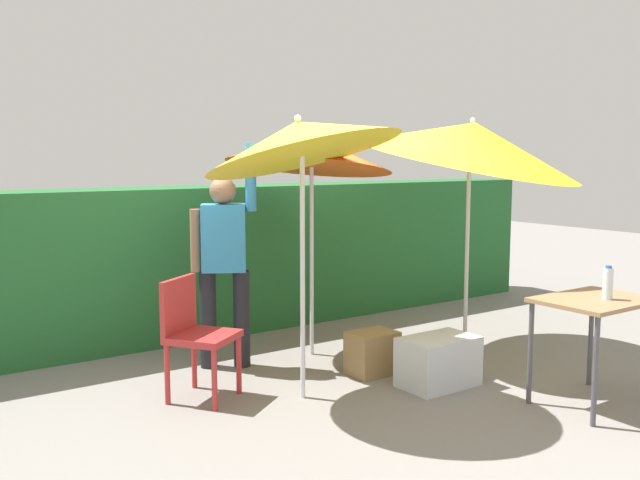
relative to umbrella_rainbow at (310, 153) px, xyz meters
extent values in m
plane|color=gray|center=(-0.23, -0.79, -1.80)|extent=(24.00, 24.00, 0.00)
cube|color=#23602D|center=(-0.23, 1.26, -1.06)|extent=(8.00, 0.70, 1.47)
cylinder|color=silver|center=(0.01, -0.02, -0.96)|extent=(0.04, 0.04, 1.68)
cone|color=#EA5919|center=(0.00, 0.00, 0.00)|extent=(1.49, 1.47, 0.53)
sphere|color=silver|center=(-0.01, 0.02, 0.15)|extent=(0.05, 0.05, 0.05)
cylinder|color=silver|center=(-0.68, -0.91, -0.91)|extent=(0.04, 0.04, 1.78)
cone|color=yellow|center=(-0.71, -0.93, 0.09)|extent=(1.47, 1.43, 0.73)
sphere|color=silver|center=(-0.73, -0.94, 0.23)|extent=(0.05, 0.05, 0.05)
cylinder|color=silver|center=(1.16, -0.78, -0.94)|extent=(0.04, 0.04, 1.73)
cone|color=yellow|center=(1.19, -0.77, 0.10)|extent=(2.03, 2.00, 0.88)
sphere|color=silver|center=(1.22, -0.75, 0.29)|extent=(0.05, 0.05, 0.05)
cylinder|color=black|center=(-0.68, 0.03, -1.39)|extent=(0.14, 0.14, 0.82)
cylinder|color=black|center=(-0.92, 0.16, -1.39)|extent=(0.14, 0.14, 0.82)
cube|color=#338EC6|center=(-0.80, 0.10, -0.70)|extent=(0.42, 0.37, 0.56)
sphere|color=#8C6647|center=(-0.80, 0.10, -0.31)|extent=(0.22, 0.22, 0.22)
cylinder|color=#338EC6|center=(-0.60, -0.02, -0.20)|extent=(0.12, 0.12, 0.56)
cylinder|color=#8C6647|center=(-1.00, 0.21, -0.72)|extent=(0.12, 0.12, 0.52)
cylinder|color=#B72D2D|center=(-1.33, -0.79, -1.58)|extent=(0.04, 0.04, 0.44)
cylinder|color=#B72D2D|center=(-1.02, -0.57, -1.58)|extent=(0.04, 0.04, 0.44)
cylinder|color=#B72D2D|center=(-1.55, -0.48, -1.58)|extent=(0.04, 0.04, 0.44)
cylinder|color=#B72D2D|center=(-1.24, -0.26, -1.58)|extent=(0.04, 0.04, 0.44)
cube|color=#B72D2D|center=(-1.29, -0.52, -1.34)|extent=(0.61, 0.61, 0.05)
cube|color=#B72D2D|center=(-1.40, -0.36, -1.11)|extent=(0.38, 0.29, 0.40)
cube|color=silver|center=(0.33, -1.29, -1.61)|extent=(0.59, 0.38, 0.39)
cube|color=#9E7A4C|center=(0.10, -0.76, -1.62)|extent=(0.38, 0.29, 0.35)
cylinder|color=#4C4C51|center=(1.32, -1.94, -1.43)|extent=(0.04, 0.04, 0.74)
cylinder|color=#4C4C51|center=(0.60, -1.94, -1.43)|extent=(0.04, 0.04, 0.74)
cylinder|color=#4C4C51|center=(0.60, -2.46, -1.43)|extent=(0.04, 0.04, 0.74)
cube|color=#99724C|center=(0.96, -2.20, -1.04)|extent=(0.80, 0.60, 0.03)
cylinder|color=silver|center=(0.99, -2.27, -0.92)|extent=(0.07, 0.07, 0.22)
cylinder|color=#2D60B7|center=(0.99, -2.27, -0.80)|extent=(0.04, 0.04, 0.02)
camera|label=1|loc=(-3.38, -5.04, -0.03)|focal=38.78mm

